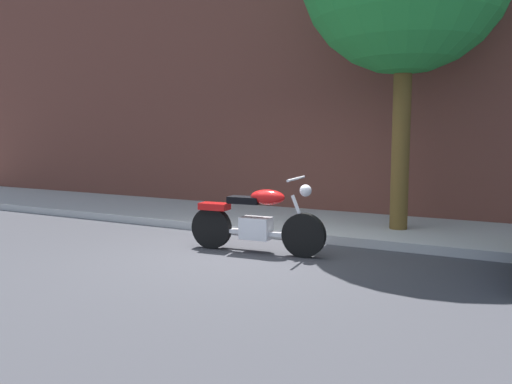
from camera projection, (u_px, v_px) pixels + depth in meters
The scene contains 4 objects.
ground_plane at pixel (246, 256), 7.62m from camera, with size 60.00×60.00×0.00m, color #38383D.
sidewalk at pixel (313, 224), 9.84m from camera, with size 21.92×2.52×0.14m, color #ADADAD.
building_facade at pixel (343, 27), 10.74m from camera, with size 21.92×0.50×7.68m, color brown.
motorcycle at pixel (256, 222), 7.78m from camera, with size 2.09×0.70×1.12m.
Camera 1 is at (3.61, -6.54, 1.78)m, focal length 37.57 mm.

